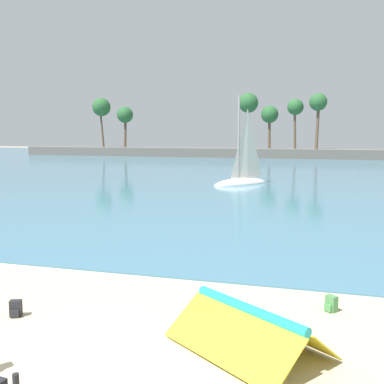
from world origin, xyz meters
TOP-DOWN VIEW (x-y plane):
  - ground_plane at (0.00, 0.00)m, footprint 260.00×260.00m
  - sea at (0.00, 63.91)m, footprint 220.00×115.04m
  - palm_headland at (0.12, 81.52)m, footprint 113.84×6.09m
  - folded_kite at (2.83, 2.05)m, footprint 4.04×3.76m
  - backpack_near_kite at (-3.41, 2.24)m, footprint 0.35×0.35m
  - backpack_by_trailer at (4.66, 4.89)m, footprint 0.37×0.37m
  - sailboat_mid_bay at (-2.90, 34.62)m, footprint 5.30×5.76m

SIDE VIEW (x-z plane):
  - ground_plane at x=0.00m, z-range 0.00..0.00m
  - sea at x=0.00m, z-range 0.00..0.06m
  - backpack_near_kite at x=-3.41m, z-range -0.01..0.43m
  - backpack_by_trailer at x=4.66m, z-range -0.01..0.43m
  - folded_kite at x=2.83m, z-range 0.16..1.17m
  - sailboat_mid_bay at x=-2.90m, z-range -3.52..5.22m
  - palm_headland at x=0.12m, z-range -3.18..9.31m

